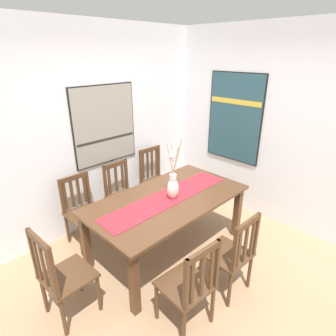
# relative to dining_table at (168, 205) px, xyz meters

# --- Properties ---
(ground_plane) EXTENTS (6.40, 6.40, 0.03)m
(ground_plane) POSITION_rel_dining_table_xyz_m (-0.20, -0.61, -0.66)
(ground_plane) COLOR #A37F5B
(wall_back) EXTENTS (6.40, 0.12, 2.70)m
(wall_back) POSITION_rel_dining_table_xyz_m (-0.20, 1.25, 0.70)
(wall_back) COLOR silver
(wall_back) RESTS_ON ground_plane
(wall_side) EXTENTS (0.12, 6.40, 2.70)m
(wall_side) POSITION_rel_dining_table_xyz_m (1.66, -0.61, 0.70)
(wall_side) COLOR silver
(wall_side) RESTS_ON ground_plane
(dining_table) EXTENTS (1.90, 1.03, 0.75)m
(dining_table) POSITION_rel_dining_table_xyz_m (0.00, 0.00, 0.00)
(dining_table) COLOR #51331E
(dining_table) RESTS_ON ground_plane
(table_runner) EXTENTS (1.75, 0.36, 0.01)m
(table_runner) POSITION_rel_dining_table_xyz_m (0.00, 0.00, 0.10)
(table_runner) COLOR #B7232D
(table_runner) RESTS_ON dining_table
(centerpiece_vase) EXTENTS (0.17, 0.17, 0.71)m
(centerpiece_vase) POSITION_rel_dining_table_xyz_m (0.03, -0.05, 0.26)
(centerpiece_vase) COLOR silver
(centerpiece_vase) RESTS_ON dining_table
(chair_0) EXTENTS (0.42, 0.42, 0.90)m
(chair_0) POSITION_rel_dining_table_xyz_m (-0.64, 0.91, -0.18)
(chair_0) COLOR #4C301C
(chair_0) RESTS_ON ground_plane
(chair_1) EXTENTS (0.43, 0.43, 0.96)m
(chair_1) POSITION_rel_dining_table_xyz_m (0.65, 0.93, -0.16)
(chair_1) COLOR #4C301C
(chair_1) RESTS_ON ground_plane
(chair_2) EXTENTS (0.42, 0.42, 0.90)m
(chair_2) POSITION_rel_dining_table_xyz_m (-0.01, 0.89, -0.19)
(chair_2) COLOR #4C301C
(chair_2) RESTS_ON ground_plane
(chair_3) EXTENTS (0.44, 0.44, 0.96)m
(chair_3) POSITION_rel_dining_table_xyz_m (-1.34, -0.00, -0.17)
(chair_3) COLOR #4C301C
(chair_3) RESTS_ON ground_plane
(chair_4) EXTENTS (0.43, 0.43, 0.92)m
(chair_4) POSITION_rel_dining_table_xyz_m (-0.00, -0.91, -0.18)
(chair_4) COLOR #4C301C
(chair_4) RESTS_ON ground_plane
(chair_5) EXTENTS (0.45, 0.45, 0.93)m
(chair_5) POSITION_rel_dining_table_xyz_m (-0.61, -0.88, -0.18)
(chair_5) COLOR #4C301C
(chair_5) RESTS_ON ground_plane
(painting_on_back_wall) EXTENTS (0.95, 0.05, 1.06)m
(painting_on_back_wall) POSITION_rel_dining_table_xyz_m (-0.02, 1.18, 0.76)
(painting_on_back_wall) COLOR black
(painting_on_side_wall) EXTENTS (0.05, 0.89, 1.31)m
(painting_on_side_wall) POSITION_rel_dining_table_xyz_m (1.59, 0.18, 0.76)
(painting_on_side_wall) COLOR black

